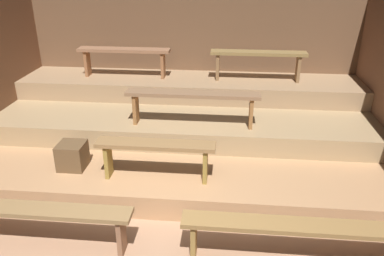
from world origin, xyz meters
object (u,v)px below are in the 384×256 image
object	(u,v)px
bench_upper_left	(124,54)
bench_upper_right	(258,58)
bench_middle_center	(193,99)
wooden_crate_lower	(72,156)
bench_lower_center	(156,150)
bench_floor_right	(294,231)
bench_floor_left	(28,214)

from	to	relation	value
bench_upper_left	bench_upper_right	size ratio (longest dim) A/B	1.00
bench_middle_center	wooden_crate_lower	bearing A→B (deg)	-150.15
bench_lower_center	bench_upper_right	xyz separation A→B (m)	(1.31, 2.27, 0.61)
bench_floor_right	wooden_crate_lower	xyz separation A→B (m)	(-2.66, 1.16, 0.07)
bench_middle_center	bench_upper_left	size ratio (longest dim) A/B	1.21
bench_upper_left	wooden_crate_lower	distance (m)	2.28
bench_upper_left	bench_floor_right	bearing A→B (deg)	-53.02
bench_floor_right	wooden_crate_lower	size ratio (longest dim) A/B	6.47
bench_middle_center	wooden_crate_lower	xyz separation A→B (m)	(-1.48, -0.85, -0.53)
bench_floor_left	bench_upper_left	world-z (taller)	bench_upper_left
bench_upper_right	bench_middle_center	bearing A→B (deg)	-127.00
bench_upper_left	bench_upper_right	world-z (taller)	same
bench_floor_right	bench_upper_left	size ratio (longest dim) A/B	1.40
bench_middle_center	wooden_crate_lower	world-z (taller)	bench_middle_center
bench_lower_center	bench_upper_left	size ratio (longest dim) A/B	0.93
bench_lower_center	bench_upper_right	distance (m)	2.69
bench_upper_left	wooden_crate_lower	xyz separation A→B (m)	(-0.19, -2.12, -0.82)
bench_lower_center	bench_middle_center	distance (m)	1.11
bench_middle_center	bench_upper_left	distance (m)	1.83
bench_upper_right	bench_upper_left	bearing A→B (deg)	180.00
bench_floor_right	bench_floor_left	bearing A→B (deg)	180.00
bench_lower_center	wooden_crate_lower	size ratio (longest dim) A/B	4.27
bench_floor_right	bench_upper_right	distance (m)	3.40
bench_lower_center	wooden_crate_lower	distance (m)	1.16
bench_floor_left	bench_upper_left	distance (m)	3.40
bench_floor_left	bench_floor_right	xyz separation A→B (m)	(2.69, 0.00, 0.00)
bench_floor_right	bench_middle_center	xyz separation A→B (m)	(-1.18, 2.01, 0.60)
bench_floor_right	bench_lower_center	bearing A→B (deg)	146.78
bench_middle_center	wooden_crate_lower	distance (m)	1.78
bench_floor_right	bench_upper_left	bearing A→B (deg)	126.98
bench_lower_center	bench_middle_center	size ratio (longest dim) A/B	0.77
bench_upper_right	wooden_crate_lower	world-z (taller)	bench_upper_right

